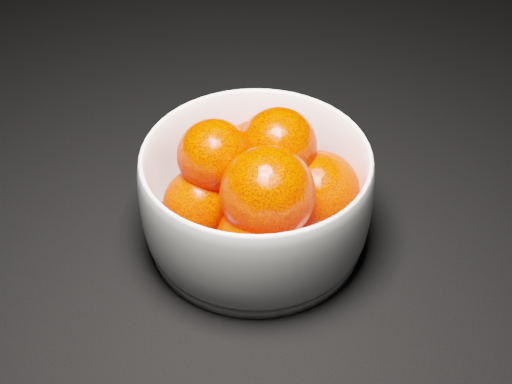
% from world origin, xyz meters
% --- Properties ---
extents(bowl, '(0.19, 0.19, 0.09)m').
position_xyz_m(bowl, '(-0.19, 0.25, 0.05)').
color(bowl, white).
rests_on(bowl, ground).
extents(orange_pile, '(0.15, 0.17, 0.11)m').
position_xyz_m(orange_pile, '(-0.18, 0.25, 0.06)').
color(orange_pile, '#FF2000').
rests_on(orange_pile, bowl).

